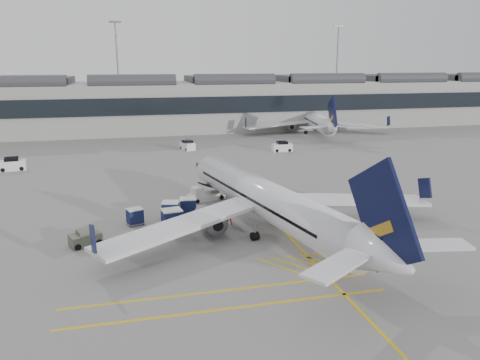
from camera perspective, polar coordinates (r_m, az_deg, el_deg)
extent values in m
plane|color=gray|center=(42.33, -7.55, -7.45)|extent=(220.00, 220.00, 0.00)
cube|color=#9E9E99|center=(111.72, -11.86, 8.71)|extent=(200.00, 20.00, 11.00)
cube|color=black|center=(101.48, -11.65, 8.77)|extent=(200.00, 0.50, 3.60)
cube|color=#38383D|center=(111.33, -12.02, 11.89)|extent=(200.00, 18.00, 1.40)
cylinder|color=slate|center=(125.24, -14.62, 12.33)|extent=(0.44, 0.44, 25.00)
cube|color=slate|center=(125.58, -15.00, 18.12)|extent=(3.00, 0.60, 0.50)
cylinder|color=slate|center=(138.42, 11.69, 12.62)|extent=(0.44, 0.44, 25.00)
cube|color=slate|center=(138.72, 11.97, 17.86)|extent=(3.00, 0.60, 0.50)
cube|color=gold|center=(53.43, 1.94, -2.71)|extent=(0.25, 60.00, 0.01)
cylinder|color=silver|center=(44.40, 3.13, -2.30)|extent=(9.10, 28.11, 3.51)
cone|color=silver|center=(58.37, -4.32, 1.68)|extent=(4.19, 4.36, 3.51)
cone|color=silver|center=(31.83, 17.41, -9.04)|extent=(4.34, 5.09, 3.51)
cube|color=silver|center=(40.08, -7.16, -5.50)|extent=(15.44, 10.77, 0.33)
cube|color=silver|center=(48.29, 13.21, -2.35)|extent=(16.13, 5.08, 0.33)
cylinder|color=slate|center=(43.05, -3.55, -4.93)|extent=(2.60, 3.68, 1.96)
cylinder|color=slate|center=(47.92, 8.54, -3.06)|extent=(2.60, 3.68, 1.96)
cube|color=black|center=(31.31, 17.07, -4.30)|extent=(1.71, 7.01, 7.81)
cylinder|color=black|center=(54.41, -2.31, -2.08)|extent=(0.38, 0.64, 0.60)
cylinder|color=black|center=(42.23, 1.81, -6.84)|extent=(0.79, 0.86, 0.75)
cylinder|color=black|center=(44.43, 7.19, -5.87)|extent=(0.79, 0.86, 0.75)
cylinder|color=silver|center=(108.06, 9.00, 7.25)|extent=(7.76, 27.27, 3.39)
cone|color=silver|center=(122.95, 7.36, 8.12)|extent=(3.94, 4.12, 3.39)
cone|color=silver|center=(92.93, 11.23, 6.28)|extent=(4.05, 4.83, 3.39)
cube|color=silver|center=(105.18, 4.57, 6.74)|extent=(15.66, 5.51, 0.32)
cube|color=silver|center=(109.17, 13.56, 6.67)|extent=(15.12, 9.94, 0.32)
cylinder|color=slate|center=(107.59, 6.19, 6.53)|extent=(2.40, 3.51, 1.90)
cylinder|color=slate|center=(109.99, 11.59, 6.49)|extent=(2.40, 3.51, 1.90)
cube|color=black|center=(93.15, 11.21, 7.86)|extent=(1.39, 6.82, 7.56)
cylinder|color=black|center=(118.42, 7.80, 6.64)|extent=(0.34, 0.61, 0.58)
cylinder|color=black|center=(105.70, 8.03, 5.77)|extent=(0.74, 0.82, 0.72)
cylinder|color=black|center=(106.76, 10.41, 5.76)|extent=(0.74, 0.82, 0.72)
cube|color=silver|center=(54.39, -4.12, -2.01)|extent=(4.61, 2.97, 0.79)
cube|color=black|center=(54.66, -3.09, -0.93)|extent=(4.03, 2.39, 1.67)
cube|color=silver|center=(53.62, -5.30, -1.39)|extent=(1.43, 1.71, 1.02)
cylinder|color=black|center=(53.06, -5.22, -2.61)|extent=(0.54, 0.35, 0.50)
cylinder|color=black|center=(54.42, -5.98, -2.20)|extent=(0.54, 0.35, 0.50)
cylinder|color=black|center=(54.50, -2.26, -2.11)|extent=(0.54, 0.35, 0.50)
cylinder|color=black|center=(55.82, -3.07, -1.73)|extent=(0.54, 0.35, 0.50)
cube|color=gray|center=(48.18, -8.40, -4.54)|extent=(2.07, 1.84, 0.12)
cube|color=#111B45|center=(47.92, -8.44, -3.59)|extent=(1.91, 1.76, 1.51)
cube|color=silver|center=(47.69, -8.47, -2.69)|extent=(1.97, 1.82, 0.10)
cylinder|color=black|center=(47.79, -9.37, -4.83)|extent=(0.25, 0.16, 0.23)
cylinder|color=black|center=(48.85, -9.15, -4.39)|extent=(0.25, 0.16, 0.23)
cylinder|color=black|center=(47.56, -7.63, -4.85)|extent=(0.25, 0.16, 0.23)
cylinder|color=black|center=(48.64, -7.45, -4.41)|extent=(0.25, 0.16, 0.23)
cube|color=gray|center=(47.29, -12.64, -5.12)|extent=(1.87, 1.70, 0.11)
cube|color=#111B45|center=(47.06, -12.69, -4.28)|extent=(1.73, 1.61, 1.33)
cube|color=silver|center=(46.85, -12.73, -3.48)|extent=(1.79, 1.67, 0.09)
cylinder|color=black|center=(46.67, -13.17, -5.50)|extent=(0.22, 0.15, 0.20)
cylinder|color=black|center=(47.58, -13.57, -5.14)|extent=(0.22, 0.15, 0.20)
cylinder|color=black|center=(47.06, -11.69, -5.25)|extent=(0.22, 0.15, 0.20)
cylinder|color=black|center=(47.96, -12.11, -4.90)|extent=(0.22, 0.15, 0.20)
cube|color=gray|center=(49.13, -6.31, -4.09)|extent=(1.97, 1.70, 0.13)
cube|color=#111B45|center=(48.88, -6.34, -3.15)|extent=(1.81, 1.63, 1.53)
cube|color=silver|center=(48.65, -6.36, -2.26)|extent=(1.87, 1.69, 0.11)
cylinder|color=black|center=(48.62, -7.18, -4.41)|extent=(0.24, 0.14, 0.23)
cylinder|color=black|center=(49.72, -7.16, -3.99)|extent=(0.24, 0.14, 0.23)
cylinder|color=black|center=(48.61, -5.44, -4.37)|extent=(0.24, 0.14, 0.23)
cylinder|color=black|center=(49.71, -5.45, -3.94)|extent=(0.24, 0.14, 0.23)
cube|color=gray|center=(45.14, -8.26, -5.81)|extent=(2.16, 1.88, 0.14)
cube|color=#111B45|center=(44.84, -8.30, -4.71)|extent=(1.99, 1.79, 1.66)
cube|color=silver|center=(44.57, -8.34, -3.65)|extent=(2.05, 1.86, 0.11)
cylinder|color=black|center=(44.42, -9.05, -6.28)|extent=(0.27, 0.15, 0.25)
cylinder|color=black|center=(45.57, -9.43, -5.76)|extent=(0.27, 0.15, 0.25)
cylinder|color=black|center=(44.78, -7.05, -6.04)|extent=(0.27, 0.15, 0.25)
cylinder|color=black|center=(45.93, -7.48, -5.53)|extent=(0.27, 0.15, 0.25)
imported|color=#DB4F0B|center=(50.70, -0.58, -2.49)|extent=(0.85, 0.75, 1.96)
imported|color=#EB400C|center=(46.03, -1.46, -4.31)|extent=(0.95, 0.77, 1.85)
cube|color=#4F5347|center=(43.10, -18.34, -6.88)|extent=(2.95, 2.41, 1.02)
cube|color=#4F5347|center=(42.89, -18.40, -6.12)|extent=(1.61, 1.61, 0.51)
cylinder|color=black|center=(42.35, -19.19, -7.73)|extent=(0.63, 0.46, 0.57)
cylinder|color=black|center=(43.54, -19.74, -7.17)|extent=(0.63, 0.46, 0.57)
cylinder|color=black|center=(42.87, -16.85, -7.27)|extent=(0.63, 0.46, 0.57)
cylinder|color=black|center=(44.05, -17.46, -6.74)|extent=(0.63, 0.46, 0.57)
cone|color=#F24C0A|center=(62.67, 2.09, 0.03)|extent=(0.33, 0.33, 0.45)
cone|color=#F24C0A|center=(53.68, 6.75, -2.42)|extent=(0.41, 0.41, 0.56)
cube|color=white|center=(76.79, -26.02, 1.61)|extent=(3.99, 2.40, 1.46)
cube|color=black|center=(76.63, -26.09, 2.26)|extent=(2.12, 2.03, 0.63)
cylinder|color=black|center=(76.17, -26.96, 1.09)|extent=(0.65, 0.32, 0.63)
cylinder|color=black|center=(77.80, -26.87, 1.35)|extent=(0.65, 0.32, 0.63)
cylinder|color=black|center=(75.97, -25.08, 1.27)|extent=(0.65, 0.32, 0.63)
cylinder|color=black|center=(77.61, -25.03, 1.52)|extent=(0.65, 0.32, 0.63)
cube|color=white|center=(86.02, -6.42, 4.13)|extent=(2.61, 3.75, 1.32)
cube|color=black|center=(85.88, -6.44, 4.65)|extent=(2.03, 2.09, 0.57)
cylinder|color=black|center=(85.38, -5.64, 3.81)|extent=(0.36, 0.60, 0.57)
cylinder|color=black|center=(84.76, -6.56, 3.71)|extent=(0.36, 0.60, 0.57)
cylinder|color=black|center=(87.41, -6.27, 4.04)|extent=(0.36, 0.60, 0.57)
cylinder|color=black|center=(86.81, -7.18, 3.94)|extent=(0.36, 0.60, 0.57)
cube|color=white|center=(84.26, 5.15, 3.96)|extent=(3.58, 1.89, 1.37)
cube|color=black|center=(84.12, 5.16, 4.52)|extent=(1.82, 1.73, 0.59)
cylinder|color=black|center=(83.27, 4.52, 3.58)|extent=(0.59, 0.24, 0.59)
cylinder|color=black|center=(84.75, 4.23, 3.77)|extent=(0.59, 0.24, 0.59)
cylinder|color=black|center=(83.94, 6.06, 3.63)|extent=(0.59, 0.24, 0.59)
cylinder|color=black|center=(85.41, 5.75, 3.82)|extent=(0.59, 0.24, 0.59)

